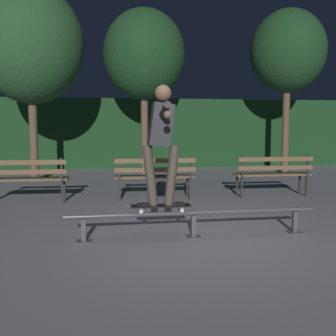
{
  "coord_description": "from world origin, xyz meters",
  "views": [
    {
      "loc": [
        -1.15,
        -4.95,
        1.48
      ],
      "look_at": [
        -0.22,
        1.01,
        0.85
      ],
      "focal_mm": 43.27,
      "sensor_mm": 36.0,
      "label": 1
    }
  ],
  "objects_px": {
    "tree_behind_benches": "(144,55)",
    "tree_far_left": "(30,45)",
    "skateboarder": "(161,135)",
    "park_bench_right_center": "(273,171)",
    "park_bench_leftmost": "(25,176)",
    "tree_far_right": "(288,52)",
    "park_bench_left_center": "(155,173)",
    "skateboard": "(161,206)",
    "grind_rail": "(194,217)"
  },
  "relations": [
    {
      "from": "park_bench_right_center",
      "to": "tree_far_right",
      "type": "relative_size",
      "value": 0.32
    },
    {
      "from": "skateboarder",
      "to": "park_bench_right_center",
      "type": "relative_size",
      "value": 0.97
    },
    {
      "from": "park_bench_right_center",
      "to": "tree_far_left",
      "type": "height_order",
      "value": "tree_far_left"
    },
    {
      "from": "tree_behind_benches",
      "to": "tree_far_left",
      "type": "bearing_deg",
      "value": -162.65
    },
    {
      "from": "park_bench_leftmost",
      "to": "park_bench_left_center",
      "type": "distance_m",
      "value": 2.5
    },
    {
      "from": "skateboarder",
      "to": "tree_far_left",
      "type": "distance_m",
      "value": 6.96
    },
    {
      "from": "skateboard",
      "to": "tree_far_left",
      "type": "xyz_separation_m",
      "value": [
        -2.59,
        6.07,
        3.14
      ]
    },
    {
      "from": "tree_far_left",
      "to": "grind_rail",
      "type": "bearing_deg",
      "value": -63.5
    },
    {
      "from": "skateboarder",
      "to": "park_bench_right_center",
      "type": "bearing_deg",
      "value": 45.37
    },
    {
      "from": "park_bench_right_center",
      "to": "grind_rail",
      "type": "bearing_deg",
      "value": -129.75
    },
    {
      "from": "park_bench_left_center",
      "to": "park_bench_right_center",
      "type": "distance_m",
      "value": 2.5
    },
    {
      "from": "skateboarder",
      "to": "park_bench_left_center",
      "type": "distance_m",
      "value": 2.93
    },
    {
      "from": "skateboard",
      "to": "park_bench_left_center",
      "type": "distance_m",
      "value": 2.81
    },
    {
      "from": "park_bench_left_center",
      "to": "park_bench_right_center",
      "type": "relative_size",
      "value": 1.0
    },
    {
      "from": "tree_far_right",
      "to": "skateboard",
      "type": "bearing_deg",
      "value": -125.64
    },
    {
      "from": "skateboarder",
      "to": "park_bench_right_center",
      "type": "distance_m",
      "value": 4.02
    },
    {
      "from": "tree_far_left",
      "to": "park_bench_leftmost",
      "type": "bearing_deg",
      "value": -83.82
    },
    {
      "from": "skateboard",
      "to": "skateboarder",
      "type": "height_order",
      "value": "skateboarder"
    },
    {
      "from": "tree_far_left",
      "to": "tree_behind_benches",
      "type": "distance_m",
      "value": 3.21
    },
    {
      "from": "skateboarder",
      "to": "tree_far_left",
      "type": "relative_size",
      "value": 0.31
    },
    {
      "from": "grind_rail",
      "to": "park_bench_left_center",
      "type": "relative_size",
      "value": 2.1
    },
    {
      "from": "tree_behind_benches",
      "to": "tree_far_right",
      "type": "distance_m",
      "value": 4.42
    },
    {
      "from": "grind_rail",
      "to": "tree_far_right",
      "type": "bearing_deg",
      "value": 56.86
    },
    {
      "from": "tree_behind_benches",
      "to": "grind_rail",
      "type": "bearing_deg",
      "value": -90.33
    },
    {
      "from": "grind_rail",
      "to": "park_bench_right_center",
      "type": "height_order",
      "value": "park_bench_right_center"
    },
    {
      "from": "skateboard",
      "to": "tree_far_left",
      "type": "bearing_deg",
      "value": 113.09
    },
    {
      "from": "skateboard",
      "to": "grind_rail",
      "type": "bearing_deg",
      "value": -0.0
    },
    {
      "from": "skateboard",
      "to": "park_bench_right_center",
      "type": "bearing_deg",
      "value": 45.34
    },
    {
      "from": "grind_rail",
      "to": "tree_behind_benches",
      "type": "distance_m",
      "value": 7.76
    },
    {
      "from": "park_bench_leftmost",
      "to": "tree_behind_benches",
      "type": "xyz_separation_m",
      "value": [
        2.71,
        4.23,
        3.02
      ]
    },
    {
      "from": "park_bench_right_center",
      "to": "tree_far_left",
      "type": "bearing_deg",
      "value": 148.54
    },
    {
      "from": "tree_behind_benches",
      "to": "tree_far_right",
      "type": "relative_size",
      "value": 0.98
    },
    {
      "from": "grind_rail",
      "to": "park_bench_leftmost",
      "type": "xyz_separation_m",
      "value": [
        -2.67,
        2.8,
        0.27
      ]
    },
    {
      "from": "grind_rail",
      "to": "tree_far_left",
      "type": "height_order",
      "value": "tree_far_left"
    },
    {
      "from": "park_bench_left_center",
      "to": "tree_far_right",
      "type": "height_order",
      "value": "tree_far_right"
    },
    {
      "from": "park_bench_leftmost",
      "to": "tree_far_left",
      "type": "distance_m",
      "value": 4.48
    },
    {
      "from": "park_bench_right_center",
      "to": "tree_behind_benches",
      "type": "bearing_deg",
      "value": 118.37
    },
    {
      "from": "skateboard",
      "to": "skateboarder",
      "type": "xyz_separation_m",
      "value": [
        0.0,
        -0.0,
        0.94
      ]
    },
    {
      "from": "skateboarder",
      "to": "park_bench_right_center",
      "type": "height_order",
      "value": "skateboarder"
    },
    {
      "from": "skateboard",
      "to": "tree_behind_benches",
      "type": "xyz_separation_m",
      "value": [
        0.48,
        7.03,
        3.13
      ]
    },
    {
      "from": "park_bench_left_center",
      "to": "tree_far_left",
      "type": "height_order",
      "value": "tree_far_left"
    },
    {
      "from": "grind_rail",
      "to": "park_bench_right_center",
      "type": "xyz_separation_m",
      "value": [
        2.33,
        2.8,
        0.27
      ]
    },
    {
      "from": "skateboard",
      "to": "skateboarder",
      "type": "relative_size",
      "value": 0.5
    },
    {
      "from": "tree_far_right",
      "to": "tree_behind_benches",
      "type": "bearing_deg",
      "value": 177.25
    },
    {
      "from": "park_bench_left_center",
      "to": "park_bench_right_center",
      "type": "xyz_separation_m",
      "value": [
        2.5,
        0.0,
        0.0
      ]
    },
    {
      "from": "tree_far_left",
      "to": "park_bench_right_center",
      "type": "bearing_deg",
      "value": -31.46
    },
    {
      "from": "grind_rail",
      "to": "skateboard",
      "type": "height_order",
      "value": "skateboard"
    },
    {
      "from": "park_bench_left_center",
      "to": "tree_far_right",
      "type": "bearing_deg",
      "value": 41.01
    },
    {
      "from": "park_bench_leftmost",
      "to": "tree_far_left",
      "type": "relative_size",
      "value": 0.32
    },
    {
      "from": "grind_rail",
      "to": "skateboarder",
      "type": "bearing_deg",
      "value": -179.99
    }
  ]
}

